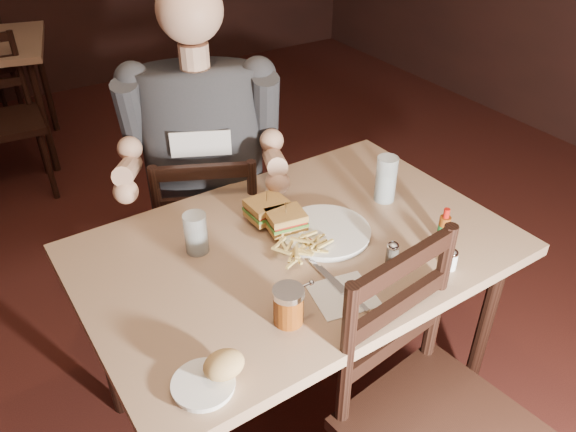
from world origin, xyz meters
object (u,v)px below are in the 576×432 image
diner (200,128)px  dinner_plate (325,233)px  syrup_dispenser (288,306)px  chair_near (443,432)px  main_table (296,263)px  glass_left (196,233)px  chair_far (212,238)px  bg_chair_near (3,124)px  glass_right (386,179)px  side_plate (204,386)px  hot_sauce (444,224)px

diner → dinner_plate: 0.60m
dinner_plate → syrup_dispenser: bearing=-139.0°
chair_near → syrup_dispenser: size_ratio=9.11×
main_table → glass_left: (-0.27, 0.14, 0.14)m
main_table → syrup_dispenser: (-0.19, -0.26, 0.13)m
diner → glass_left: (-0.21, -0.40, -0.13)m
chair_far → bg_chair_near: bearing=-46.4°
glass_right → dinner_plate: bearing=-167.5°
dinner_plate → chair_near: bearing=-91.9°
chair_far → side_plate: 1.07m
glass_left → chair_far: bearing=62.6°
diner → dinner_plate: diner is taller
dinner_plate → main_table: bearing=177.9°
glass_right → syrup_dispenser: glass_right is taller
chair_near → dinner_plate: bearing=80.4°
bg_chair_near → glass_right: size_ratio=5.55×
chair_far → hot_sauce: (0.45, -0.80, 0.38)m
main_table → side_plate: bearing=-144.1°
glass_right → syrup_dispenser: 0.68m
main_table → hot_sauce: 0.48m
main_table → bg_chair_near: (-0.59, 2.20, -0.24)m
glass_left → side_plate: (-0.20, -0.48, -0.06)m
glass_left → syrup_dispenser: glass_left is taller
chair_near → chair_far: bearing=88.4°
bg_chair_near → side_plate: bg_chair_near is taller
chair_far → chair_near: size_ratio=0.92×
glass_left → syrup_dispenser: bearing=-79.1°
bg_chair_near → syrup_dispenser: (0.39, -2.47, 0.37)m
chair_near → hot_sauce: (0.32, 0.39, 0.34)m
diner → hot_sauce: 0.90m
main_table → diner: 0.60m
main_table → bg_chair_near: bearing=104.9°
glass_right → glass_left: bearing=173.6°
chair_near → diner: diner is taller
glass_right → bg_chair_near: bearing=114.8°
main_table → dinner_plate: (0.11, -0.00, 0.08)m
chair_far → bg_chair_near: (-0.55, 1.62, 0.01)m
glass_right → side_plate: (-0.87, -0.40, -0.08)m
dinner_plate → bg_chair_near: bearing=107.4°
bg_chair_near → syrup_dispenser: bg_chair_near is taller
hot_sauce → main_table: bearing=151.9°
hot_sauce → glass_left: bearing=152.5°
chair_near → diner: 1.24m
glass_left → glass_right: (0.67, -0.07, 0.02)m
main_table → hot_sauce: (0.41, -0.22, 0.13)m
glass_left → syrup_dispenser: 0.41m
hot_sauce → syrup_dispenser: (-0.60, -0.05, -0.00)m
chair_near → syrup_dispenser: chair_near is taller
main_table → side_plate: 0.59m
chair_far → syrup_dispenser: (-0.15, -0.85, 0.38)m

